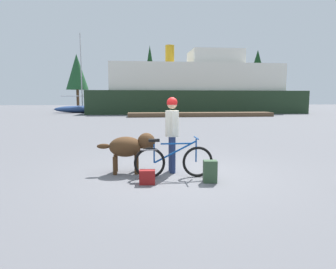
{
  "coord_description": "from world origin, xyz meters",
  "views": [
    {
      "loc": [
        -0.97,
        -6.68,
        1.75
      ],
      "look_at": [
        -0.1,
        0.83,
        0.83
      ],
      "focal_mm": 31.66,
      "sensor_mm": 36.0,
      "label": 1
    }
  ],
  "objects_px": {
    "dog": "(130,146)",
    "ferry_boat": "(195,90)",
    "sailboat_moored": "(83,109)",
    "backpack": "(210,171)",
    "handbag_pannier": "(147,177)",
    "bicycle": "(173,161)",
    "person_cyclist": "(172,127)"
  },
  "relations": [
    {
      "from": "person_cyclist",
      "to": "dog",
      "type": "distance_m",
      "value": 1.08
    },
    {
      "from": "person_cyclist",
      "to": "bicycle",
      "type": "bearing_deg",
      "value": -94.44
    },
    {
      "from": "dog",
      "to": "ferry_boat",
      "type": "distance_m",
      "value": 31.3
    },
    {
      "from": "ferry_boat",
      "to": "dog",
      "type": "bearing_deg",
      "value": -104.56
    },
    {
      "from": "handbag_pannier",
      "to": "ferry_boat",
      "type": "bearing_deg",
      "value": 76.49
    },
    {
      "from": "bicycle",
      "to": "person_cyclist",
      "type": "xyz_separation_m",
      "value": [
        0.04,
        0.53,
        0.71
      ]
    },
    {
      "from": "dog",
      "to": "sailboat_moored",
      "type": "relative_size",
      "value": 0.14
    },
    {
      "from": "ferry_boat",
      "to": "sailboat_moored",
      "type": "distance_m",
      "value": 14.44
    },
    {
      "from": "backpack",
      "to": "handbag_pannier",
      "type": "relative_size",
      "value": 1.46
    },
    {
      "from": "ferry_boat",
      "to": "sailboat_moored",
      "type": "xyz_separation_m",
      "value": [
        -14.19,
        1.37,
        -2.35
      ]
    },
    {
      "from": "backpack",
      "to": "handbag_pannier",
      "type": "xyz_separation_m",
      "value": [
        -1.32,
        0.01,
        -0.08
      ]
    },
    {
      "from": "dog",
      "to": "handbag_pannier",
      "type": "height_order",
      "value": "dog"
    },
    {
      "from": "backpack",
      "to": "sailboat_moored",
      "type": "xyz_separation_m",
      "value": [
        -8.0,
        32.6,
        0.29
      ]
    },
    {
      "from": "person_cyclist",
      "to": "backpack",
      "type": "distance_m",
      "value": 1.47
    },
    {
      "from": "dog",
      "to": "backpack",
      "type": "xyz_separation_m",
      "value": [
        1.66,
        -1.02,
        -0.4
      ]
    },
    {
      "from": "bicycle",
      "to": "person_cyclist",
      "type": "relative_size",
      "value": 0.99
    },
    {
      "from": "bicycle",
      "to": "ferry_boat",
      "type": "xyz_separation_m",
      "value": [
        6.91,
        30.78,
        2.5
      ]
    },
    {
      "from": "handbag_pannier",
      "to": "bicycle",
      "type": "bearing_deg",
      "value": 36.57
    },
    {
      "from": "dog",
      "to": "backpack",
      "type": "height_order",
      "value": "dog"
    },
    {
      "from": "handbag_pannier",
      "to": "dog",
      "type": "bearing_deg",
      "value": 109.02
    },
    {
      "from": "bicycle",
      "to": "sailboat_moored",
      "type": "distance_m",
      "value": 32.96
    },
    {
      "from": "dog",
      "to": "ferry_boat",
      "type": "xyz_separation_m",
      "value": [
        7.85,
        30.22,
        2.24
      ]
    },
    {
      "from": "person_cyclist",
      "to": "dog",
      "type": "relative_size",
      "value": 1.31
    },
    {
      "from": "ferry_boat",
      "to": "bicycle",
      "type": "bearing_deg",
      "value": -102.65
    },
    {
      "from": "person_cyclist",
      "to": "backpack",
      "type": "bearing_deg",
      "value": -55.29
    },
    {
      "from": "bicycle",
      "to": "handbag_pannier",
      "type": "bearing_deg",
      "value": -143.43
    },
    {
      "from": "handbag_pannier",
      "to": "ferry_boat",
      "type": "relative_size",
      "value": 0.01
    },
    {
      "from": "bicycle",
      "to": "backpack",
      "type": "distance_m",
      "value": 0.86
    },
    {
      "from": "bicycle",
      "to": "backpack",
      "type": "height_order",
      "value": "bicycle"
    },
    {
      "from": "dog",
      "to": "sailboat_moored",
      "type": "bearing_deg",
      "value": 101.34
    },
    {
      "from": "bicycle",
      "to": "sailboat_moored",
      "type": "height_order",
      "value": "sailboat_moored"
    },
    {
      "from": "backpack",
      "to": "ferry_boat",
      "type": "bearing_deg",
      "value": 78.8
    }
  ]
}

